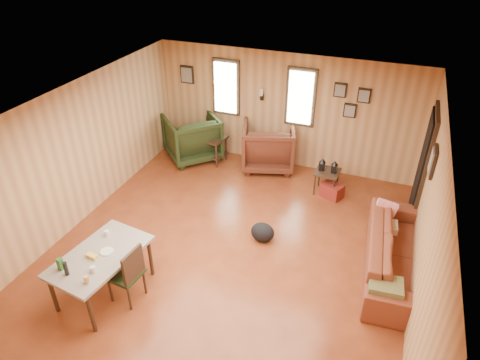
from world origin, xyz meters
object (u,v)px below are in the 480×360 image
object	(u,v)px
recliner_green	(192,135)
dining_table	(100,259)
side_table	(328,170)
sofa	(401,247)
recliner_brown	(268,144)
end_table	(212,145)

from	to	relation	value
recliner_green	dining_table	size ratio (longest dim) A/B	0.74
dining_table	side_table	bearing A→B (deg)	64.85
recliner_green	side_table	size ratio (longest dim) A/B	1.51
sofa	recliner_brown	xyz separation A→B (m)	(-2.81, 2.33, 0.08)
recliner_brown	dining_table	distance (m)	4.41
recliner_brown	side_table	size ratio (longest dim) A/B	1.50
sofa	recliner_brown	distance (m)	3.65
side_table	dining_table	size ratio (longest dim) A/B	0.49
recliner_green	recliner_brown	bearing A→B (deg)	141.45
sofa	dining_table	size ratio (longest dim) A/B	1.61
recliner_brown	dining_table	xyz separation A→B (m)	(-1.04, -4.29, 0.09)
dining_table	recliner_brown	bearing A→B (deg)	84.01
side_table	end_table	bearing A→B (deg)	172.17
recliner_brown	side_table	bearing A→B (deg)	140.59
recliner_green	end_table	size ratio (longest dim) A/B	1.55
side_table	sofa	bearing A→B (deg)	-51.07
sofa	end_table	size ratio (longest dim) A/B	3.36
recliner_brown	end_table	world-z (taller)	recliner_brown
recliner_brown	end_table	bearing A→B (deg)	-8.07
sofa	side_table	size ratio (longest dim) A/B	3.26
end_table	recliner_brown	bearing A→B (deg)	9.36
sofa	recliner_brown	world-z (taller)	recliner_brown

